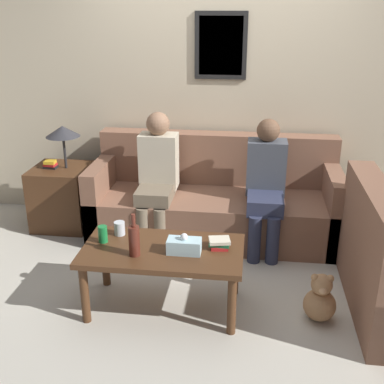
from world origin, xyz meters
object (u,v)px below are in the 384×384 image
Objects in this scene: person_right at (266,181)px; teddy_bear at (320,300)px; wine_bottle at (134,240)px; coffee_table at (163,257)px; person_left at (157,174)px; couch_main at (215,202)px; drinking_glass at (120,228)px.

person_right is 1.22m from teddy_bear.
person_right reaches higher than wine_bottle.
coffee_table is 0.96× the size of person_left.
couch_main reaches higher than coffee_table.
wine_bottle is 1.47m from person_right.
person_left is at bearing -162.18° from couch_main.
person_right reaches higher than teddy_bear.
person_right is at bearing 55.78° from coffee_table.
coffee_table is 1.13m from teddy_bear.
teddy_bear is at bearing -0.38° from coffee_table.
drinking_glass is (-0.61, -1.09, 0.21)m from couch_main.
couch_main is 7.45× the size of wine_bottle.
drinking_glass is at bearing 172.94° from teddy_bear.
person_right is (0.46, -0.20, 0.31)m from couch_main.
person_right reaches higher than drinking_glass.
person_left is at bearing 93.92° from wine_bottle.
person_right is (1.07, 0.88, 0.09)m from drinking_glass.
couch_main is 1.93× the size of person_left.
drinking_glass reaches higher than teddy_bear.
coffee_table is 1.29m from person_right.
couch_main reaches higher than drinking_glass.
wine_bottle reaches higher than drinking_glass.
coffee_table is 11.19× the size of drinking_glass.
drinking_glass is 1.39m from person_right.
wine_bottle is 0.35m from drinking_glass.
person_left is at bearing 102.94° from coffee_table.
teddy_bear is (0.38, -1.06, -0.47)m from person_right.
person_left is (-0.08, 1.21, 0.04)m from wine_bottle.
wine_bottle is at bearing -175.13° from teddy_bear.
couch_main is 1.26m from drinking_glass.
drinking_glass is 0.28× the size of teddy_bear.
wine_bottle is 3.03× the size of drinking_glass.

